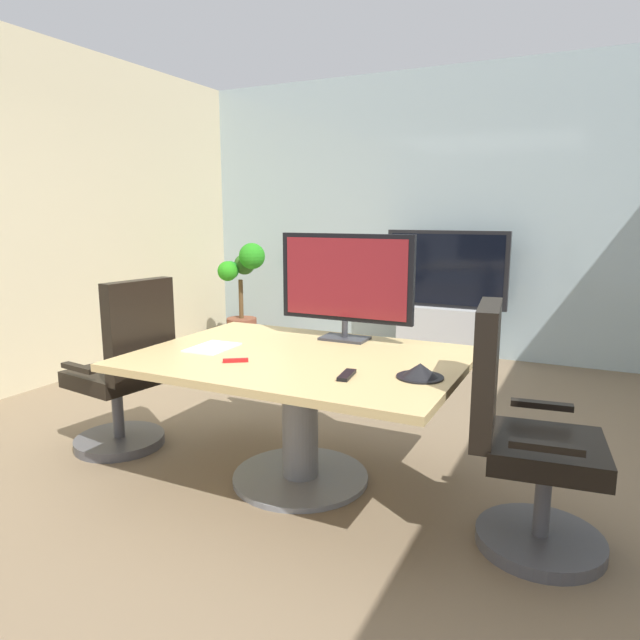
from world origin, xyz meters
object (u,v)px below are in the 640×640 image
(office_chair_right, at_px, (523,448))
(tv_monitor, at_px, (346,281))
(office_chair_left, at_px, (125,380))
(potted_plant, at_px, (242,290))
(conference_table, at_px, (300,388))
(conference_phone, at_px, (420,371))
(remote_control, at_px, (347,375))
(wall_display_unit, at_px, (444,318))

(office_chair_right, xyz_separation_m, tv_monitor, (-1.11, 0.58, 0.62))
(office_chair_left, height_order, office_chair_right, same)
(office_chair_left, relative_size, potted_plant, 0.94)
(conference_table, relative_size, conference_phone, 7.89)
(tv_monitor, bearing_deg, conference_table, -98.34)
(remote_control, bearing_deg, tv_monitor, 106.27)
(conference_table, distance_m, tv_monitor, 0.72)
(conference_table, relative_size, office_chair_left, 1.59)
(remote_control, bearing_deg, office_chair_right, 3.26)
(office_chair_left, distance_m, conference_phone, 1.91)
(wall_display_unit, bearing_deg, conference_table, -91.36)
(tv_monitor, relative_size, remote_control, 4.94)
(wall_display_unit, height_order, conference_phone, wall_display_unit)
(office_chair_right, distance_m, conference_phone, 0.56)
(potted_plant, bearing_deg, conference_table, -50.98)
(remote_control, bearing_deg, potted_plant, 123.27)
(tv_monitor, bearing_deg, conference_phone, -42.99)
(wall_display_unit, bearing_deg, office_chair_left, -112.14)
(office_chair_left, height_order, conference_phone, office_chair_left)
(remote_control, bearing_deg, conference_table, 137.71)
(conference_table, relative_size, tv_monitor, 2.07)
(conference_table, height_order, remote_control, remote_control)
(office_chair_right, bearing_deg, wall_display_unit, 13.02)
(conference_phone, bearing_deg, conference_table, 169.23)
(conference_table, height_order, conference_phone, conference_phone)
(potted_plant, distance_m, conference_phone, 3.99)
(conference_phone, xyz_separation_m, remote_control, (-0.31, -0.14, -0.02))
(conference_table, distance_m, remote_control, 0.52)
(potted_plant, height_order, conference_phone, potted_plant)
(office_chair_right, height_order, remote_control, office_chair_right)
(office_chair_left, bearing_deg, remote_control, 92.25)
(conference_table, xyz_separation_m, conference_phone, (0.71, -0.13, 0.22))
(tv_monitor, relative_size, wall_display_unit, 0.64)
(office_chair_left, distance_m, wall_display_unit, 3.31)
(office_chair_left, bearing_deg, conference_table, 103.39)
(office_chair_left, xyz_separation_m, wall_display_unit, (1.25, 3.07, -0.01))
(conference_table, height_order, potted_plant, potted_plant)
(tv_monitor, xyz_separation_m, potted_plant, (-2.21, 2.19, -0.45))
(remote_control, bearing_deg, office_chair_left, 166.23)
(conference_table, height_order, office_chair_right, office_chair_right)
(potted_plant, bearing_deg, remote_control, -48.98)
(office_chair_right, relative_size, tv_monitor, 1.30)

